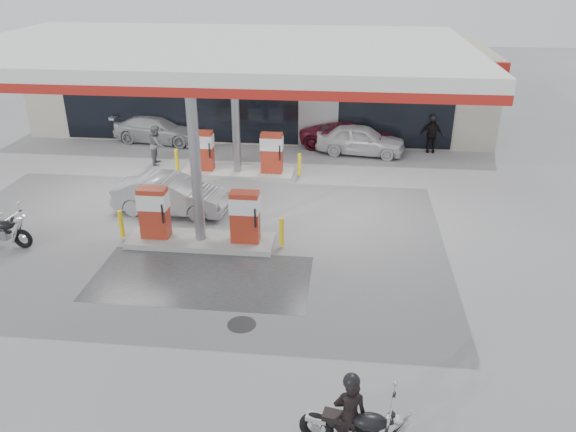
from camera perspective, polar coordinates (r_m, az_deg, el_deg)
name	(u,v)px	position (r m, az deg, el deg)	size (l,w,h in m)	color
ground	(184,277)	(15.88, -10.56, -6.11)	(90.00, 90.00, 0.00)	gray
wet_patch	(201,278)	(15.75, -8.81, -6.24)	(6.00, 3.00, 0.00)	#4C4C4F
drain_cover	(242,324)	(13.82, -4.74, -10.92)	(0.70, 0.70, 0.01)	#38383A
store_building	(265,84)	(29.85, -2.31, 13.23)	(22.00, 8.22, 4.00)	#BDB19E
canopy	(214,53)	(18.69, -7.54, 16.12)	(16.00, 10.02, 5.51)	silver
pump_island_near	(200,223)	(17.24, -8.94, -0.68)	(5.14, 1.30, 1.78)	#9E9E99
pump_island_far	(237,158)	(22.64, -5.18, 5.87)	(5.14, 1.30, 1.78)	#9E9E99
main_motorcycle	(360,431)	(10.65, 7.31, -20.83)	(2.14, 0.91, 1.11)	black
biker_main	(350,415)	(10.45, 6.27, -19.46)	(0.58, 0.38, 1.60)	black
parked_motorcycle	(2,232)	(19.08, -27.08, -1.47)	(2.06, 0.79, 1.06)	black
sedan_white	(361,139)	(25.29, 7.40, 7.72)	(1.57, 3.90, 1.33)	silver
attendant	(157,145)	(24.46, -13.17, 7.08)	(0.81, 0.63, 1.67)	#5A595E
hatchback_silver	(171,195)	(19.61, -11.77, 2.14)	(1.37, 3.93, 1.29)	#95979C
parked_car_left	(159,129)	(27.51, -12.95, 8.64)	(1.77, 4.36, 1.26)	#9CA0A4
parked_car_right	(351,135)	(26.06, 6.39, 8.21)	(2.09, 4.54, 1.26)	#591324
biker_walking	(431,135)	(26.09, 14.36, 8.00)	(0.94, 0.39, 1.61)	black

